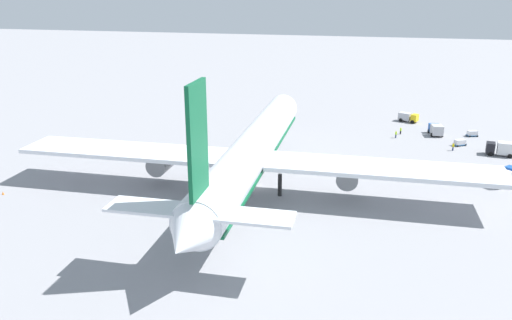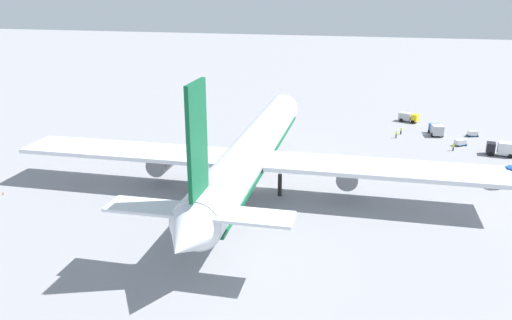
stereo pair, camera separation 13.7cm
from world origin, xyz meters
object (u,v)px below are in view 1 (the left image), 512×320
Objects in this scene: baggage_cart_0 at (472,133)px; ground_worker_1 at (453,147)px; service_truck_4 at (436,129)px; baggage_cart_1 at (460,142)px; service_truck_0 at (502,148)px; airliner at (252,152)px; ground_worker_3 at (401,131)px; ground_worker_5 at (396,134)px; service_truck_3 at (408,117)px; service_truck_5 at (505,176)px; traffic_cone_1 at (3,193)px.

ground_worker_1 is at bearing 156.03° from baggage_cart_0.
service_truck_4 is 1.63× the size of baggage_cart_1.
ground_worker_1 is at bearing -167.68° from service_truck_4.
ground_worker_1 is at bearing 82.69° from service_truck_0.
ground_worker_3 is (43.01, -26.16, -6.09)m from airliner.
baggage_cart_1 is at bearing -149.53° from service_truck_4.
ground_worker_1 is 1.04× the size of ground_worker_3.
service_truck_4 is at bearing -62.78° from ground_worker_5.
service_truck_3 is at bearing 28.57° from baggage_cart_1.
service_truck_3 is at bearing -26.89° from airliner.
ground_worker_5 is at bearing 35.23° from service_truck_5.
service_truck_3 is 45.25m from service_truck_5.
service_truck_4 is at bearing -152.72° from service_truck_3.
service_truck_3 is (24.87, 18.05, -0.29)m from service_truck_0.
ground_worker_5 is (26.17, 18.48, -0.65)m from service_truck_5.
airliner is 43.15m from traffic_cone_1.
service_truck_0 is at bearing -126.23° from baggage_cart_1.
service_truck_0 is at bearing -137.66° from service_truck_4.
service_truck_3 reaches higher than baggage_cart_1.
baggage_cart_1 is (23.24, 4.66, -0.76)m from service_truck_5.
traffic_cone_1 is at bearing 106.95° from service_truck_5.
ground_worker_3 is at bearing -50.30° from traffic_cone_1.
traffic_cone_1 is at bearing 134.69° from service_truck_3.
service_truck_3 is at bearing 27.28° from service_truck_4.
service_truck_0 reaches higher than service_truck_3.
traffic_cone_1 is (-51.84, 65.74, -0.61)m from ground_worker_5.
service_truck_5 is 3.63× the size of ground_worker_3.
service_truck_4 is 8.22m from ground_worker_3.
ground_worker_3 is 3.07× the size of traffic_cone_1.
service_truck_0 is 3.45× the size of ground_worker_5.
airliner is 56.12m from service_truck_4.
service_truck_4 is at bearing -37.87° from airliner.
baggage_cart_1 is 4.69m from ground_worker_1.
service_truck_3 is 25.19m from ground_worker_1.
service_truck_4 is 32.29m from service_truck_5.
ground_worker_3 reaches higher than baggage_cart_1.
ground_worker_5 is at bearing 107.89° from baggage_cart_0.
service_truck_4 is 94.00m from traffic_cone_1.
baggage_cart_1 is (-7.71, -4.54, -0.70)m from service_truck_4.
service_truck_4 reaches higher than ground_worker_1.
baggage_cart_1 is 1.88× the size of ground_worker_1.
ground_worker_3 is (-1.99, 16.49, 0.10)m from baggage_cart_0.
baggage_cart_1 is 14.30m from ground_worker_3.
service_truck_5 reaches higher than ground_worker_3.
airliner is 46.58× the size of ground_worker_1.
service_truck_0 is at bearing -165.42° from baggage_cart_0.
baggage_cart_0 is at bearing -23.97° from ground_worker_1.
baggage_cart_1 is at bearing -117.66° from ground_worker_3.
ground_worker_5 is at bearing 162.61° from ground_worker_3.
service_truck_0 is 10.88× the size of traffic_cone_1.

